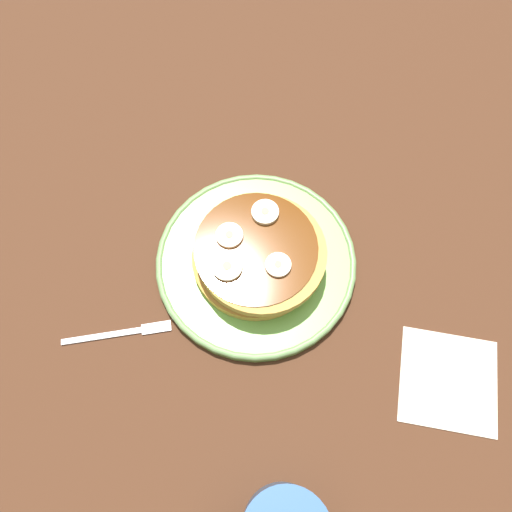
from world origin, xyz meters
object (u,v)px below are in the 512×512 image
Objects in this scene: banana_slice_0 at (227,267)px; fork at (123,332)px; banana_slice_2 at (229,236)px; napkin at (449,381)px; plate at (256,261)px; banana_slice_1 at (278,265)px; pancake_stack at (259,254)px; banana_slice_3 at (265,212)px.

banana_slice_0 is 0.27× the size of fork.
banana_slice_2 is 30.28cm from napkin.
banana_slice_1 reaches higher than plate.
napkin is at bearing 135.47° from pancake_stack.
banana_slice_2 is at bearing -42.98° from napkin.
banana_slice_3 is at bearing -110.07° from pancake_stack.
banana_slice_0 and banana_slice_3 have the same top height.
banana_slice_2 is at bearing -44.25° from banana_slice_1.
plate is at bearing -3.91° from pancake_stack.
pancake_stack is 18.68cm from fork.
banana_slice_0 reaches higher than napkin.
banana_slice_2 is at bearing -103.04° from banana_slice_0.
banana_slice_3 is 22.13cm from fork.
plate is 18.13cm from fork.
banana_slice_3 is (-5.61, -6.07, 0.02)cm from banana_slice_0.
banana_slice_2 is at bearing -32.13° from pancake_stack.
plate is 7.72× the size of banana_slice_2.
banana_slice_0 is 3.96cm from banana_slice_2.
pancake_stack is at bearing 147.87° from banana_slice_2.
fork is (17.51, 5.82, -2.92)cm from pancake_stack.
banana_slice_1 is 0.23× the size of fork.
banana_slice_0 is at bearing 76.96° from banana_slice_2.
pancake_stack is 4.99cm from banana_slice_0.
banana_slice_1 is at bearing 171.27° from banana_slice_0.
pancake_stack is (-0.36, 0.02, 2.39)cm from plate.
napkin is (-16.96, 15.60, -5.18)cm from banana_slice_1.
pancake_stack is 4.33cm from banana_slice_2.
banana_slice_0 is at bearing 24.59° from pancake_stack.
plate is 2.42cm from pancake_stack.
banana_slice_0 is (4.07, 1.86, 2.19)cm from pancake_stack.
banana_slice_0 is at bearing -163.60° from fork.
banana_slice_0 is at bearing -35.96° from napkin.
plate is 7.55× the size of banana_slice_3.
banana_slice_3 is at bearing -152.24° from fork.
banana_slice_0 and banana_slice_2 have the same top height.
banana_slice_0 is 1.18× the size of banana_slice_1.
banana_slice_0 is (3.71, 1.89, 4.58)cm from plate.
banana_slice_0 is at bearing 26.97° from plate.
banana_slice_1 reaches higher than fork.
banana_slice_3 reaches higher than plate.
banana_slice_1 is 0.27× the size of napkin.
banana_slice_0 is 5.83cm from banana_slice_1.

